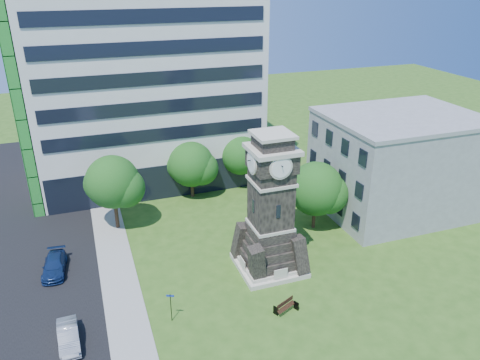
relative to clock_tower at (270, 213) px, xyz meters
name	(u,v)px	position (x,y,z in m)	size (l,w,h in m)	color
ground	(244,287)	(-3.00, -2.00, -5.28)	(160.00, 160.00, 0.00)	#2E5418
sidewalk	(118,276)	(-12.50, 3.00, -5.25)	(3.00, 70.00, 0.06)	gray
street	(8,297)	(-21.00, 3.00, -5.27)	(14.00, 80.00, 0.02)	black
clock_tower	(270,213)	(0.00, 0.00, 0.00)	(5.40, 5.40, 12.22)	beige
office_tall	(141,60)	(-6.20, 23.84, 8.94)	(26.20, 15.11, 28.60)	silver
office_low	(397,163)	(16.97, 6.00, -0.07)	(15.20, 12.20, 10.40)	#999B9E
car_street_mid	(68,337)	(-16.54, -3.91, -4.64)	(1.35, 3.87, 1.27)	#919498
car_street_north	(54,266)	(-17.50, 5.44, -4.64)	(1.80, 4.42, 1.28)	#11244E
car_east_lot	(381,226)	(12.71, 1.85, -4.57)	(2.35, 5.10, 1.42)	#55565B
park_bench	(286,306)	(-1.08, -5.82, -4.79)	(1.80, 0.48, 0.93)	black
street_sign	(171,304)	(-9.39, -3.94, -3.80)	(0.57, 0.06, 2.37)	black
tree_nw	(114,184)	(-11.55, 11.42, -0.46)	(5.72, 5.20, 7.63)	#332114
tree_nc	(192,165)	(-2.70, 15.92, -1.49)	(5.58, 5.07, 6.49)	#332114
tree_ne	(241,156)	(3.37, 16.60, -1.42)	(5.07, 4.61, 6.33)	#332114
tree_east	(316,190)	(6.97, 4.91, -1.18)	(5.83, 5.30, 6.92)	#332114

